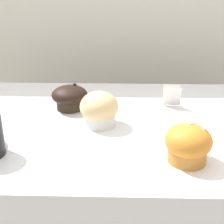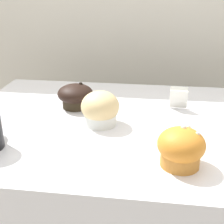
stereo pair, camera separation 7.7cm
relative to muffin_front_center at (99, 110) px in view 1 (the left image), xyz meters
The scene contains 5 objects.
wall_back 0.64m from the muffin_front_center, 79.72° to the left, with size 3.20×0.10×1.80m, color beige.
muffin_front_center is the anchor object (origin of this frame).
muffin_back_left 0.26m from the muffin_front_center, 41.84° to the right, with size 0.10×0.10×0.09m.
muffin_back_right 0.14m from the muffin_front_center, 131.06° to the left, with size 0.10×0.10×0.07m.
price_card 0.25m from the muffin_front_center, 33.64° to the left, with size 0.05×0.04×0.06m.
Camera 1 is at (-0.06, -0.76, 1.24)m, focal length 50.00 mm.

